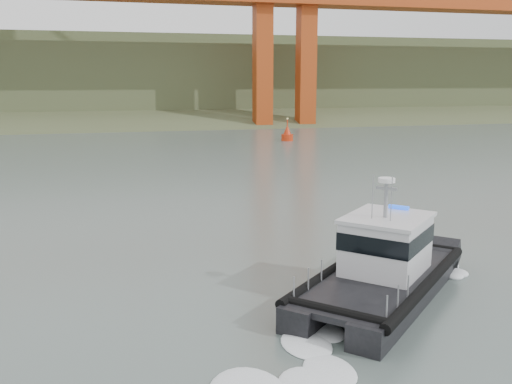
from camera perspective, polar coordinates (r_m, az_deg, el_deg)
ground at (r=26.15m, az=5.99°, el=-7.61°), size 400.00×400.00×0.00m
headlands at (r=148.90m, az=-11.43°, el=10.50°), size 500.00×105.36×27.12m
patrol_boat at (r=23.03m, az=12.54°, el=-7.25°), size 9.83×9.59×4.89m
nav_buoy at (r=79.38m, az=3.14°, el=5.78°), size 1.61×1.61×3.36m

